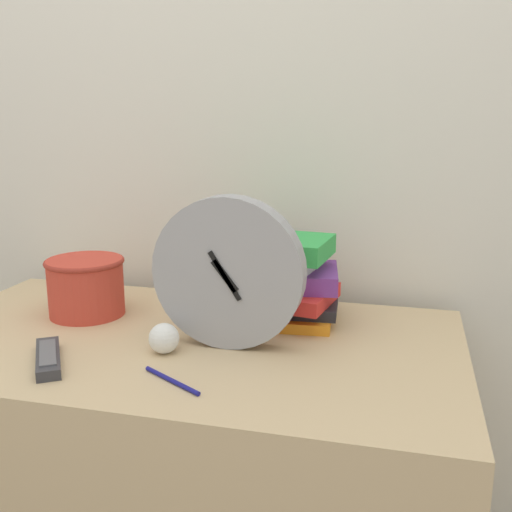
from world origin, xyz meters
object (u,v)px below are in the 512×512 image
(tv_remote, at_px, (48,358))
(pen, at_px, (172,381))
(crumpled_paper_ball, at_px, (162,338))
(desk_clock, at_px, (228,273))
(book_stack, at_px, (280,279))
(basket, at_px, (86,285))

(tv_remote, distance_m, pen, 0.25)
(crumpled_paper_ball, bearing_deg, desk_clock, 29.82)
(book_stack, xyz_separation_m, basket, (-0.43, -0.08, -0.02))
(basket, height_order, pen, basket)
(tv_remote, height_order, crumpled_paper_ball, crumpled_paper_ball)
(basket, xyz_separation_m, tv_remote, (0.07, -0.27, -0.06))
(crumpled_paper_ball, bearing_deg, pen, -60.13)
(desk_clock, height_order, book_stack, desk_clock)
(desk_clock, distance_m, tv_remote, 0.37)
(basket, distance_m, pen, 0.44)
(desk_clock, relative_size, basket, 1.69)
(desk_clock, relative_size, crumpled_paper_ball, 5.08)
(crumpled_paper_ball, height_order, pen, crumpled_paper_ball)
(crumpled_paper_ball, distance_m, pen, 0.14)
(pen, bearing_deg, book_stack, 73.02)
(tv_remote, bearing_deg, pen, -4.53)
(basket, distance_m, crumpled_paper_ball, 0.31)
(tv_remote, bearing_deg, basket, 104.92)
(desk_clock, bearing_deg, crumpled_paper_ball, -150.18)
(desk_clock, bearing_deg, basket, 164.69)
(basket, height_order, crumpled_paper_ball, basket)
(basket, xyz_separation_m, crumpled_paper_ball, (0.25, -0.17, -0.04))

